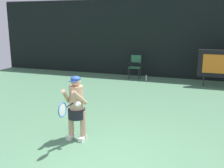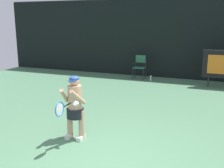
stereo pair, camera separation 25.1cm
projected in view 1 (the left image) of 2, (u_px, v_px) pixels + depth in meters
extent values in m
cube|color=#4D7B59|center=(107.00, 166.00, 5.08)|extent=(18.00, 22.00, 0.02)
cube|color=black|center=(171.00, 39.00, 12.48)|extent=(18.00, 0.12, 3.60)
cylinder|color=#2D2D33|center=(203.00, 81.00, 11.22)|extent=(0.05, 0.05, 0.40)
cylinder|color=black|center=(128.00, 74.00, 12.44)|extent=(0.04, 0.04, 0.52)
cylinder|color=black|center=(139.00, 74.00, 12.29)|extent=(0.04, 0.04, 0.52)
cylinder|color=black|center=(131.00, 72.00, 12.81)|extent=(0.04, 0.04, 0.52)
cylinder|color=black|center=(141.00, 73.00, 12.66)|extent=(0.04, 0.04, 0.52)
cube|color=#296042|center=(135.00, 67.00, 12.49)|extent=(0.52, 0.44, 0.03)
cylinder|color=black|center=(131.00, 61.00, 12.69)|extent=(0.04, 0.04, 0.56)
cylinder|color=black|center=(141.00, 61.00, 12.53)|extent=(0.04, 0.04, 0.56)
cube|color=#296042|center=(136.00, 59.00, 12.59)|extent=(0.48, 0.02, 0.34)
cylinder|color=black|center=(130.00, 63.00, 12.52)|extent=(0.04, 0.44, 0.04)
cylinder|color=black|center=(140.00, 63.00, 12.36)|extent=(0.04, 0.44, 0.04)
cylinder|color=silver|center=(146.00, 78.00, 12.23)|extent=(0.07, 0.07, 0.24)
cylinder|color=black|center=(146.00, 75.00, 12.20)|extent=(0.03, 0.03, 0.03)
cube|color=white|center=(71.00, 136.00, 6.23)|extent=(0.11, 0.26, 0.09)
cube|color=white|center=(82.00, 138.00, 6.13)|extent=(0.11, 0.26, 0.09)
cylinder|color=tan|center=(71.00, 124.00, 6.21)|extent=(0.13, 0.13, 0.68)
cylinder|color=tan|center=(83.00, 125.00, 6.11)|extent=(0.13, 0.13, 0.68)
cylinder|color=black|center=(77.00, 113.00, 6.10)|extent=(0.39, 0.39, 0.22)
cylinder|color=tan|center=(76.00, 98.00, 6.02)|extent=(0.31, 0.31, 0.56)
sphere|color=tan|center=(76.00, 81.00, 5.93)|extent=(0.22, 0.22, 0.22)
ellipsoid|color=#284C93|center=(76.00, 79.00, 5.92)|extent=(0.22, 0.22, 0.12)
cube|color=#284C93|center=(74.00, 81.00, 5.83)|extent=(0.17, 0.12, 0.02)
cylinder|color=tan|center=(66.00, 96.00, 5.90)|extent=(0.19, 0.46, 0.40)
cylinder|color=tan|center=(80.00, 98.00, 5.80)|extent=(0.19, 0.46, 0.40)
cylinder|color=white|center=(78.00, 104.00, 5.70)|extent=(0.13, 0.13, 0.11)
cylinder|color=black|center=(70.00, 105.00, 5.63)|extent=(0.03, 0.28, 0.03)
torus|color=#3569BE|center=(62.00, 110.00, 5.35)|extent=(0.02, 0.31, 0.31)
ellipsoid|color=silver|center=(62.00, 110.00, 5.35)|extent=(0.01, 0.26, 0.26)
sphere|color=#CCDB3D|center=(70.00, 86.00, 11.09)|extent=(0.07, 0.07, 0.07)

